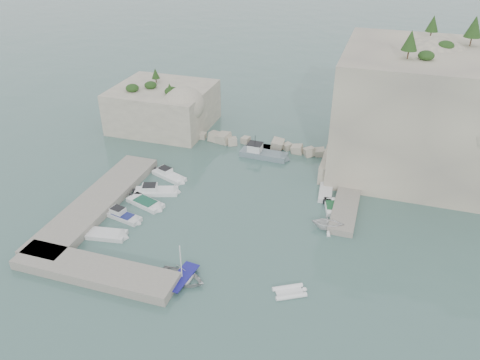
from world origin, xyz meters
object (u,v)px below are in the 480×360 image
(motorboat_a, at_px, (169,178))
(work_boat, at_px, (264,157))
(motorboat_b, at_px, (157,193))
(tender_east_b, at_px, (331,209))
(motorboat_d, at_px, (123,218))
(rowboat, at_px, (182,280))
(motorboat_e, at_px, (107,237))
(tender_east_c, at_px, (325,194))
(motorboat_c, at_px, (146,205))
(inflatable_dinghy, at_px, (289,293))
(tender_east_a, at_px, (327,229))
(tender_east_d, at_px, (331,179))

(motorboat_a, relative_size, work_boat, 0.75)
(motorboat_b, relative_size, tender_east_b, 1.51)
(motorboat_d, height_order, rowboat, motorboat_d)
(motorboat_d, bearing_deg, motorboat_e, -76.82)
(motorboat_b, xyz_separation_m, work_boat, (10.97, 14.60, 0.00))
(motorboat_e, xyz_separation_m, tender_east_c, (22.87, 17.20, 0.00))
(motorboat_c, distance_m, tender_east_b, 23.84)
(motorboat_b, distance_m, motorboat_e, 10.53)
(motorboat_a, height_order, work_boat, work_boat)
(motorboat_b, height_order, tender_east_c, motorboat_b)
(tender_east_b, xyz_separation_m, work_boat, (-11.93, 11.24, 0.00))
(motorboat_b, bearing_deg, inflatable_dinghy, -50.78)
(motorboat_c, bearing_deg, work_boat, 76.31)
(tender_east_a, relative_size, tender_east_d, 0.86)
(motorboat_d, xyz_separation_m, tender_east_c, (22.96, 13.33, 0.00))
(motorboat_e, bearing_deg, rowboat, -28.96)
(motorboat_d, bearing_deg, motorboat_b, 91.04)
(motorboat_b, xyz_separation_m, motorboat_c, (-0.08, -2.97, 0.00))
(tender_east_a, bearing_deg, motorboat_b, 81.46)
(tender_east_a, xyz_separation_m, work_boat, (-12.14, 15.63, 0.00))
(inflatable_dinghy, height_order, tender_east_b, tender_east_b)
(motorboat_e, xyz_separation_m, tender_east_b, (24.06, 13.83, 0.00))
(tender_east_c, bearing_deg, motorboat_e, 121.83)
(motorboat_a, xyz_separation_m, motorboat_c, (0.10, -7.33, 0.00))
(tender_east_a, distance_m, tender_east_d, 12.18)
(tender_east_a, height_order, tender_east_c, tender_east_a)
(motorboat_a, bearing_deg, motorboat_d, -74.03)
(rowboat, xyz_separation_m, work_boat, (0.73, 29.21, 0.00))
(motorboat_e, bearing_deg, motorboat_c, 72.79)
(rowboat, relative_size, tender_east_a, 1.32)
(motorboat_c, bearing_deg, rowboat, -29.95)
(rowboat, height_order, tender_east_b, rowboat)
(tender_east_a, distance_m, tender_east_c, 7.89)
(inflatable_dinghy, bearing_deg, tender_east_d, 59.03)
(motorboat_a, height_order, rowboat, motorboat_a)
(motorboat_e, bearing_deg, work_boat, 55.18)
(motorboat_d, bearing_deg, inflatable_dinghy, -4.27)
(rowboat, xyz_separation_m, tender_east_b, (12.66, 17.98, 0.00))
(motorboat_c, xyz_separation_m, motorboat_d, (-1.17, -3.62, 0.00))
(motorboat_c, bearing_deg, tender_east_a, 23.27)
(motorboat_e, bearing_deg, tender_east_c, 27.95)
(tender_east_a, bearing_deg, inflatable_dinghy, 164.81)
(tender_east_b, distance_m, work_boat, 16.39)
(inflatable_dinghy, bearing_deg, tender_east_b, 54.60)
(rowboat, bearing_deg, motorboat_d, 61.90)
(motorboat_a, distance_m, rowboat, 21.64)
(motorboat_a, distance_m, tender_east_a, 23.91)
(motorboat_e, distance_m, work_boat, 27.85)
(motorboat_d, relative_size, tender_east_d, 1.22)
(motorboat_b, relative_size, motorboat_d, 1.17)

